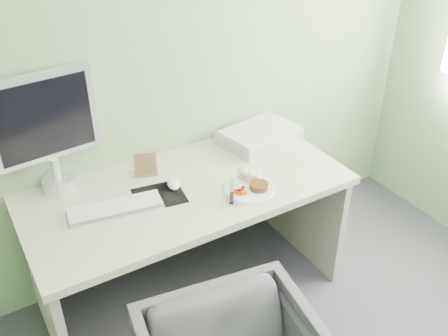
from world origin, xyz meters
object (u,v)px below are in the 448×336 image
monitor (46,128)px  plate (249,189)px  scanner (259,136)px  desk (189,216)px

monitor → plate: bearing=-38.0°
scanner → monitor: size_ratio=0.73×
desk → plate: 0.36m
desk → plate: bearing=-36.8°
monitor → desk: bearing=-35.8°
desk → monitor: monitor is taller
plate → scanner: bearing=50.2°
plate → scanner: (0.33, 0.39, 0.03)m
scanner → monitor: bearing=164.6°
scanner → monitor: 1.16m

